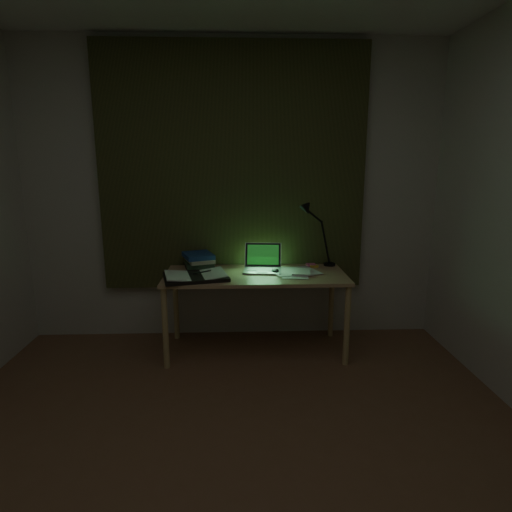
{
  "coord_description": "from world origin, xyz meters",
  "views": [
    {
      "loc": [
        0.05,
        -1.65,
        1.52
      ],
      "look_at": [
        0.17,
        1.49,
        0.82
      ],
      "focal_mm": 30.0,
      "sensor_mm": 36.0,
      "label": 1
    }
  ],
  "objects_px": {
    "desk": "(255,313)",
    "desk_lamp": "(330,235)",
    "laptop": "(262,259)",
    "book_stack": "(199,261)",
    "loose_papers": "(295,272)",
    "open_textbook": "(196,276)"
  },
  "relations": [
    {
      "from": "open_textbook",
      "to": "book_stack",
      "type": "relative_size",
      "value": 1.81
    },
    {
      "from": "open_textbook",
      "to": "book_stack",
      "type": "xyz_separation_m",
      "value": [
        0.0,
        0.29,
        0.05
      ]
    },
    {
      "from": "desk_lamp",
      "to": "open_textbook",
      "type": "bearing_deg",
      "value": -172.4
    },
    {
      "from": "laptop",
      "to": "desk_lamp",
      "type": "relative_size",
      "value": 0.65
    },
    {
      "from": "loose_papers",
      "to": "desk",
      "type": "bearing_deg",
      "value": -178.06
    },
    {
      "from": "loose_papers",
      "to": "desk_lamp",
      "type": "height_order",
      "value": "desk_lamp"
    },
    {
      "from": "loose_papers",
      "to": "laptop",
      "type": "bearing_deg",
      "value": 169.16
    },
    {
      "from": "loose_papers",
      "to": "book_stack",
      "type": "bearing_deg",
      "value": 168.85
    },
    {
      "from": "laptop",
      "to": "book_stack",
      "type": "distance_m",
      "value": 0.53
    },
    {
      "from": "laptop",
      "to": "open_textbook",
      "type": "bearing_deg",
      "value": -155.17
    },
    {
      "from": "desk",
      "to": "open_textbook",
      "type": "height_order",
      "value": "open_textbook"
    },
    {
      "from": "laptop",
      "to": "open_textbook",
      "type": "relative_size",
      "value": 0.72
    },
    {
      "from": "desk",
      "to": "book_stack",
      "type": "height_order",
      "value": "book_stack"
    },
    {
      "from": "laptop",
      "to": "book_stack",
      "type": "height_order",
      "value": "laptop"
    },
    {
      "from": "book_stack",
      "to": "loose_papers",
      "type": "bearing_deg",
      "value": -11.15
    },
    {
      "from": "open_textbook",
      "to": "desk_lamp",
      "type": "bearing_deg",
      "value": 5.67
    },
    {
      "from": "desk_lamp",
      "to": "laptop",
      "type": "bearing_deg",
      "value": -173.12
    },
    {
      "from": "desk",
      "to": "laptop",
      "type": "relative_size",
      "value": 4.19
    },
    {
      "from": "laptop",
      "to": "open_textbook",
      "type": "distance_m",
      "value": 0.56
    },
    {
      "from": "desk",
      "to": "desk_lamp",
      "type": "bearing_deg",
      "value": 21.25
    },
    {
      "from": "open_textbook",
      "to": "book_stack",
      "type": "distance_m",
      "value": 0.29
    },
    {
      "from": "desk",
      "to": "loose_papers",
      "type": "bearing_deg",
      "value": 1.94
    }
  ]
}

